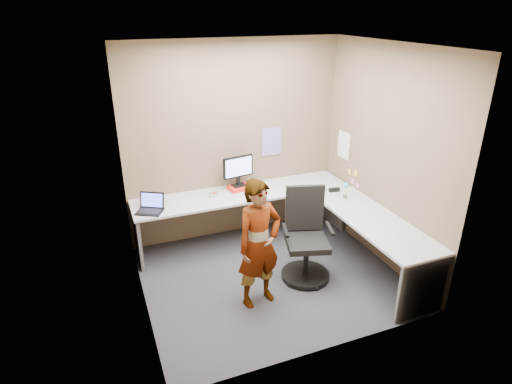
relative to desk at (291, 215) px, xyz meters
name	(u,v)px	position (x,y,z in m)	size (l,w,h in m)	color
ground	(271,277)	(-0.44, -0.39, -0.59)	(3.00, 3.00, 0.00)	#27272C
wall_back	(234,142)	(-0.44, 0.91, 0.76)	(3.00, 3.00, 0.00)	brown
wall_right	(385,158)	(1.06, -0.39, 0.76)	(2.70, 2.70, 0.00)	brown
wall_left	(133,195)	(-1.94, -0.39, 0.76)	(2.70, 2.70, 0.00)	brown
ceiling	(274,45)	(-0.44, -0.39, 2.11)	(3.00, 3.00, 0.00)	white
desk	(291,215)	(0.00, 0.00, 0.00)	(2.98, 2.58, 0.73)	#B0B0B0
paper_ream	(239,188)	(-0.45, 0.71, 0.17)	(0.28, 0.20, 0.06)	red
monitor	(238,168)	(-0.45, 0.73, 0.44)	(0.44, 0.16, 0.42)	black
laptop	(151,207)	(-1.68, 0.48, 0.20)	(0.39, 0.37, 0.22)	black
trackball_mouse	(214,194)	(-0.83, 0.62, 0.17)	(0.12, 0.08, 0.07)	#B7B7BC
origami	(253,191)	(-0.31, 0.54, 0.17)	(0.10, 0.10, 0.06)	white
stapler	(334,190)	(0.73, 0.16, 0.17)	(0.15, 0.04, 0.06)	black
flower	(346,188)	(0.76, -0.06, 0.28)	(0.07, 0.07, 0.22)	brown
calendar_purple	(272,142)	(0.11, 0.90, 0.71)	(0.30, 0.01, 0.40)	#846BB7
calendar_white	(344,145)	(1.05, 0.51, 0.66)	(0.01, 0.28, 0.38)	white
sticky_note_a	(356,173)	(1.05, 0.16, 0.36)	(0.01, 0.07, 0.07)	#F2E059
sticky_note_b	(353,181)	(1.05, 0.21, 0.23)	(0.01, 0.07, 0.07)	pink
sticky_note_c	(358,185)	(1.05, 0.09, 0.21)	(0.01, 0.07, 0.07)	pink
sticky_note_d	(350,172)	(1.05, 0.31, 0.33)	(0.01, 0.07, 0.07)	#F2E059
office_chair	(306,243)	(-0.03, -0.49, -0.14)	(0.63, 0.61, 1.10)	black
person	(259,244)	(-0.74, -0.76, 0.14)	(0.53, 0.35, 1.46)	#999399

